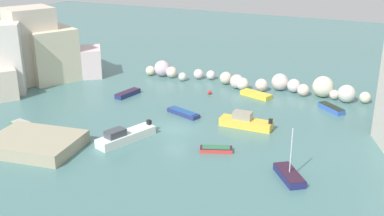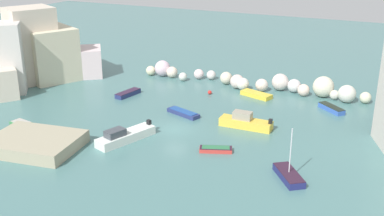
% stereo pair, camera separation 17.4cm
% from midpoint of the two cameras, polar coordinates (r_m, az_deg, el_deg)
% --- Properties ---
extents(cove_water, '(160.00, 160.00, 0.00)m').
position_cam_midpoint_polar(cove_water, '(52.14, -2.16, -2.55)').
color(cove_water, slate).
rests_on(cove_water, ground).
extents(cliff_headland_left, '(14.85, 20.62, 10.62)m').
position_cam_midpoint_polar(cliff_headland_left, '(71.24, -19.33, 5.77)').
color(cliff_headland_left, beige).
rests_on(cliff_headland_left, ground).
extents(rock_breakwater, '(32.34, 4.30, 2.75)m').
position_cam_midpoint_polar(rock_breakwater, '(65.86, 8.18, 3.13)').
color(rock_breakwater, beige).
rests_on(rock_breakwater, ground).
extents(stone_dock, '(9.53, 7.75, 1.26)m').
position_cam_midpoint_polar(stone_dock, '(49.72, -18.48, -4.03)').
color(stone_dock, tan).
rests_on(stone_dock, ground).
extents(channel_buoy, '(0.54, 0.54, 0.54)m').
position_cam_midpoint_polar(channel_buoy, '(63.33, 2.05, 1.89)').
color(channel_buoy, red).
rests_on(channel_buoy, cove_water).
extents(moored_boat_0, '(3.81, 6.85, 1.62)m').
position_cam_midpoint_polar(moored_boat_0, '(49.40, -8.20, -3.37)').
color(moored_boat_0, silver).
rests_on(moored_boat_0, cove_water).
extents(moored_boat_1, '(3.59, 4.10, 4.77)m').
position_cam_midpoint_polar(moored_boat_1, '(42.67, 11.51, -7.90)').
color(moored_boat_1, navy).
rests_on(moored_boat_1, cove_water).
extents(moored_boat_2, '(2.68, 1.78, 0.60)m').
position_cam_midpoint_polar(moored_boat_2, '(55.98, -19.93, -1.86)').
color(moored_boat_2, '#398247').
rests_on(moored_boat_2, cove_water).
extents(moored_boat_3, '(3.35, 2.13, 0.48)m').
position_cam_midpoint_polar(moored_boat_3, '(46.83, 2.81, -4.98)').
color(moored_boat_3, '#CA3A33').
rests_on(moored_boat_3, cove_water).
extents(moored_boat_4, '(4.46, 2.71, 0.57)m').
position_cam_midpoint_polar(moored_boat_4, '(62.92, 7.64, 1.62)').
color(moored_boat_4, yellow).
rests_on(moored_boat_4, cove_water).
extents(moored_boat_5, '(4.55, 2.57, 0.54)m').
position_cam_midpoint_polar(moored_boat_5, '(56.05, -1.15, -0.58)').
color(moored_boat_5, navy).
rests_on(moored_boat_5, cove_water).
extents(moored_boat_6, '(3.54, 3.27, 0.63)m').
position_cam_midpoint_polar(moored_boat_6, '(59.77, 16.33, -0.03)').
color(moored_boat_6, '#365EBB').
rests_on(moored_boat_6, cove_water).
extents(moored_boat_7, '(5.87, 1.77, 1.79)m').
position_cam_midpoint_polar(moored_boat_7, '(52.68, 6.36, -1.68)').
color(moored_boat_7, yellow).
rests_on(moored_boat_7, cove_water).
extents(moored_boat_8, '(1.82, 3.99, 0.62)m').
position_cam_midpoint_polar(moored_boat_8, '(63.29, -7.82, 1.74)').
color(moored_boat_8, navy).
rests_on(moored_boat_8, cove_water).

